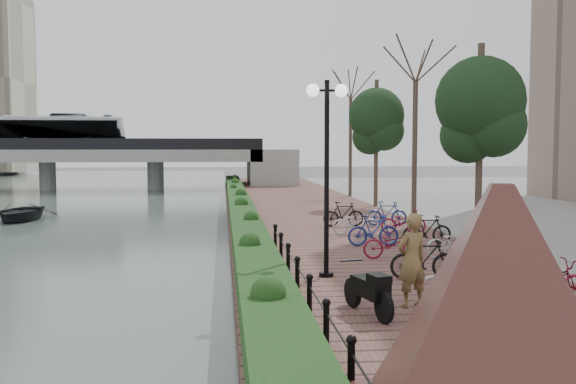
{
  "coord_description": "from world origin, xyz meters",
  "views": [
    {
      "loc": [
        -0.23,
        -10.94,
        3.69
      ],
      "look_at": [
        2.22,
        13.1,
        2.0
      ],
      "focal_mm": 40.0,
      "sensor_mm": 36.0,
      "label": 1
    }
  ],
  "objects": [
    {
      "name": "promenade",
      "position": [
        4.0,
        17.5,
        0.25
      ],
      "size": [
        8.0,
        75.0,
        0.5
      ],
      "primitive_type": "cube",
      "color": "brown",
      "rests_on": "ground"
    },
    {
      "name": "ground",
      "position": [
        0.0,
        0.0,
        0.0
      ],
      "size": [
        220.0,
        220.0,
        0.0
      ],
      "primitive_type": "plane",
      "color": "#59595B",
      "rests_on": "ground"
    },
    {
      "name": "street_trees",
      "position": [
        8.0,
        12.68,
        3.69
      ],
      "size": [
        3.2,
        37.12,
        6.8
      ],
      "color": "#34291E",
      "rests_on": "promenade"
    },
    {
      "name": "bicycle_parking",
      "position": [
        5.5,
        7.9,
        0.97
      ],
      "size": [
        2.4,
        14.69,
        1.0
      ],
      "color": "#B3B3B8",
      "rests_on": "promenade"
    },
    {
      "name": "lamppost",
      "position": [
        2.3,
        4.55,
        3.98
      ],
      "size": [
        1.02,
        0.32,
        4.82
      ],
      "color": "black",
      "rests_on": "promenade"
    },
    {
      "name": "bridge",
      "position": [
        -14.79,
        45.0,
        3.37
      ],
      "size": [
        36.0,
        10.77,
        6.5
      ],
      "color": "gray",
      "rests_on": "ground"
    },
    {
      "name": "pedestrian",
      "position": [
        3.51,
        1.37,
        1.44
      ],
      "size": [
        0.81,
        0.68,
        1.89
      ],
      "primitive_type": "imported",
      "rotation": [
        0.0,
        0.0,
        3.52
      ],
      "color": "brown",
      "rests_on": "promenade"
    },
    {
      "name": "granite_monument",
      "position": [
        2.61,
        -4.67,
        1.93
      ],
      "size": [
        5.2,
        5.2,
        2.82
      ],
      "color": "#4C2520",
      "rests_on": "promenade"
    },
    {
      "name": "boat",
      "position": [
        -10.35,
        22.18,
        0.45
      ],
      "size": [
        3.06,
        4.21,
        0.86
      ],
      "primitive_type": "imported",
      "rotation": [
        0.0,
        0.0,
        -0.03
      ],
      "color": "black",
      "rests_on": "river_water"
    },
    {
      "name": "hedge",
      "position": [
        0.6,
        20.0,
        0.8
      ],
      "size": [
        1.1,
        56.0,
        0.6
      ],
      "primitive_type": "cube",
      "color": "#163613",
      "rests_on": "promenade"
    },
    {
      "name": "motorcycle",
      "position": [
        2.5,
        0.87,
        0.99
      ],
      "size": [
        0.88,
        1.65,
        0.98
      ],
      "primitive_type": null,
      "rotation": [
        0.0,
        0.0,
        0.26
      ],
      "color": "black",
      "rests_on": "promenade"
    },
    {
      "name": "chain_fence",
      "position": [
        1.4,
        2.0,
        0.85
      ],
      "size": [
        0.1,
        14.1,
        0.7
      ],
      "color": "black",
      "rests_on": "promenade"
    }
  ]
}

